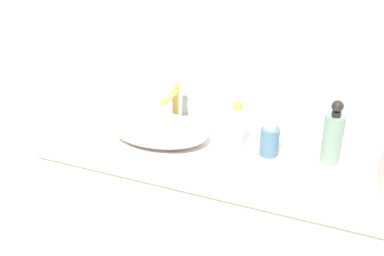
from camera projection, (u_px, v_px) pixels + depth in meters
name	position (u px, v px, depth m)	size (l,w,h in m)	color
bathroom_wall_rear	(287.00, 21.00, 1.64)	(6.00, 0.06, 2.60)	silver
vanity_counter	(226.00, 243.00, 1.81)	(1.45, 0.51, 0.87)	white
wall_mirror_panel	(257.00, 3.00, 1.61)	(1.19, 0.01, 0.99)	#B2BCC6
sink_basin	(158.00, 129.00, 1.69)	(0.40, 0.27, 0.09)	silver
faucet	(174.00, 102.00, 1.79)	(0.03, 0.15, 0.17)	gold
soap_dispenser	(333.00, 136.00, 1.52)	(0.07, 0.07, 0.23)	gray
lotion_bottle	(237.00, 127.00, 1.61)	(0.05, 0.05, 0.18)	white
perfume_bottle	(270.00, 140.00, 1.58)	(0.07, 0.07, 0.13)	slate
candle_jar	(297.00, 158.00, 1.55)	(0.06, 0.06, 0.03)	silver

